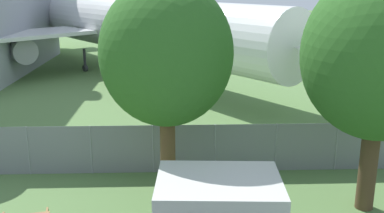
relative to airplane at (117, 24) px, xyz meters
name	(u,v)px	position (x,y,z in m)	size (l,w,h in m)	color
perimeter_fence	(153,149)	(4.11, -22.68, -3.12)	(56.07, 0.07, 2.06)	gray
airplane	(117,24)	(0.00, 0.00, 0.00)	(34.17, 41.14, 13.00)	white
tree_near_hangar	(166,54)	(4.74, -24.63, 1.11)	(4.66, 4.66, 7.86)	brown
tree_left_of_cabin	(381,56)	(11.64, -26.01, 1.23)	(5.08, 5.08, 8.22)	#4C3823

